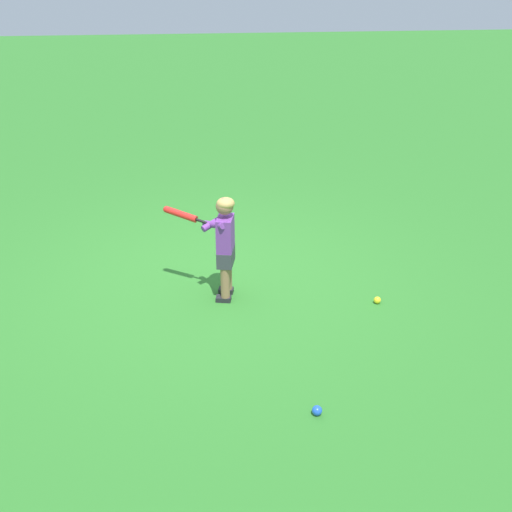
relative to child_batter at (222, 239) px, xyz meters
The scene contains 4 objects.
ground_plane 0.78m from the child_batter, behind, with size 40.00×40.00×0.00m, color #2D7528.
child_batter is the anchor object (origin of this frame).
play_ball_far_left 2.06m from the child_batter, 18.09° to the left, with size 0.08×0.08×0.08m, color blue.
play_ball_near_batter 1.67m from the child_batter, 79.10° to the left, with size 0.07×0.07×0.07m, color yellow.
Camera 1 is at (6.01, -0.17, 3.25)m, focal length 44.23 mm.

